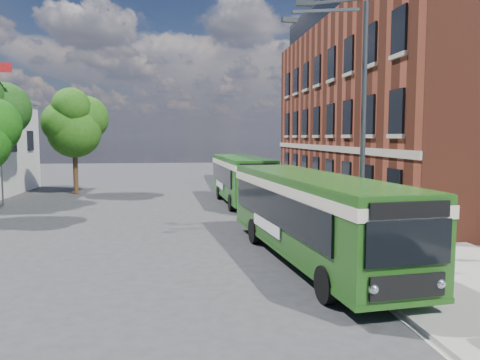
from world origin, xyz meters
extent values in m
plane|color=#2B2B2E|center=(0.00, 0.00, 0.00)|extent=(120.00, 120.00, 0.00)
cube|color=gray|center=(7.00, 8.00, 0.07)|extent=(6.00, 48.00, 0.15)
cube|color=beige|center=(3.95, 8.00, 0.01)|extent=(0.12, 48.00, 0.01)
cube|color=maroon|center=(14.00, 12.00, 6.00)|extent=(12.00, 26.00, 12.00)
cube|color=#B0A795|center=(7.96, 12.00, 3.60)|extent=(0.12, 26.00, 0.35)
cube|color=black|center=(14.00, 12.00, 13.10)|extent=(10.80, 24.80, 2.20)
cube|color=black|center=(8.57, 12.00, 13.10)|extent=(0.08, 24.00, 1.40)
cylinder|color=#3A3D3F|center=(-12.50, 13.00, 4.50)|extent=(0.10, 0.10, 9.00)
cube|color=#AA1318|center=(-12.05, 13.00, 8.60)|extent=(0.90, 0.02, 0.60)
cylinder|color=#3A3D3F|center=(5.20, -2.00, 0.15)|extent=(0.44, 0.44, 0.30)
cylinder|color=#3A3D3F|center=(5.20, -2.00, 4.50)|extent=(0.18, 0.18, 9.00)
cube|color=#3A3D3F|center=(3.96, -2.60, 8.80)|extent=(2.58, 0.46, 0.37)
cube|color=#3A3D3F|center=(3.96, -1.40, 8.80)|extent=(2.58, 0.46, 0.37)
cube|color=#3A3D3F|center=(2.73, -3.08, 8.55)|extent=(0.55, 0.22, 0.16)
cube|color=#3A3D3F|center=(2.73, -0.92, 8.55)|extent=(0.55, 0.22, 0.16)
cylinder|color=#3A3D3F|center=(5.60, -4.20, 1.25)|extent=(0.08, 0.08, 2.50)
cube|color=red|center=(5.60, -4.20, 2.35)|extent=(0.35, 0.04, 0.35)
cube|color=#1E4C14|center=(3.20, -2.38, 1.77)|extent=(3.78, 11.91, 2.45)
cube|color=#1E4C14|center=(3.20, -2.38, 0.50)|extent=(3.82, 11.95, 0.14)
cube|color=black|center=(1.89, -2.22, 1.90)|extent=(1.18, 9.85, 1.10)
cube|color=black|center=(4.44, -1.94, 1.90)|extent=(1.18, 9.85, 1.10)
cube|color=beige|center=(3.20, -2.38, 2.60)|extent=(3.85, 11.97, 0.32)
cube|color=#1E4C14|center=(3.20, -2.38, 2.96)|extent=(3.67, 11.80, 0.12)
cube|color=black|center=(3.85, -8.22, 1.95)|extent=(2.15, 0.32, 1.05)
cube|color=black|center=(3.85, -8.23, 2.70)|extent=(2.00, 0.30, 0.38)
cube|color=black|center=(3.85, -8.23, 0.95)|extent=(1.90, 0.29, 0.55)
sphere|color=silver|center=(3.01, -8.31, 0.95)|extent=(0.26, 0.26, 0.26)
sphere|color=silver|center=(4.69, -8.12, 0.95)|extent=(0.26, 0.26, 0.26)
cube|color=black|center=(2.55, 3.47, 2.00)|extent=(2.00, 0.30, 0.90)
cube|color=white|center=(1.81, -1.53, 1.15)|extent=(0.39, 3.18, 0.45)
cylinder|color=black|center=(2.49, -6.54, 0.50)|extent=(0.39, 1.02, 1.00)
cylinder|color=black|center=(4.81, -6.28, 0.50)|extent=(0.39, 1.02, 1.00)
cylinder|color=black|center=(1.70, 0.52, 0.50)|extent=(0.39, 1.02, 1.00)
cylinder|color=black|center=(4.03, 0.78, 0.50)|extent=(0.39, 1.02, 1.00)
cube|color=#175512|center=(2.63, 12.05, 1.77)|extent=(3.03, 10.07, 2.45)
cube|color=#175512|center=(2.63, 12.05, 0.50)|extent=(3.07, 10.11, 0.14)
cube|color=black|center=(1.34, 12.28, 1.90)|extent=(0.52, 8.14, 1.10)
cube|color=black|center=(3.89, 12.42, 1.90)|extent=(0.52, 8.14, 1.10)
cube|color=#ECE4C2|center=(2.63, 12.05, 2.60)|extent=(3.10, 10.13, 0.32)
cube|color=#175512|center=(2.63, 12.05, 2.96)|extent=(2.93, 9.96, 0.12)
cube|color=black|center=(2.90, 7.05, 1.95)|extent=(2.15, 0.20, 1.05)
cube|color=black|center=(2.90, 7.04, 2.70)|extent=(2.00, 0.19, 0.38)
cube|color=black|center=(2.90, 7.04, 0.95)|extent=(1.90, 0.18, 0.55)
sphere|color=silver|center=(2.05, 7.02, 0.95)|extent=(0.26, 0.26, 0.26)
sphere|color=silver|center=(3.75, 7.11, 0.95)|extent=(0.26, 0.26, 0.26)
cube|color=black|center=(2.36, 17.05, 2.00)|extent=(2.00, 0.19, 0.90)
cube|color=white|center=(1.29, 12.98, 1.15)|extent=(0.21, 3.20, 0.45)
cylinder|color=black|center=(1.64, 8.82, 0.50)|extent=(0.33, 1.01, 1.00)
cylinder|color=black|center=(3.97, 8.94, 0.50)|extent=(0.33, 1.01, 1.00)
cylinder|color=black|center=(1.35, 14.16, 0.50)|extent=(0.33, 1.01, 1.00)
cylinder|color=black|center=(3.68, 14.28, 0.50)|extent=(0.33, 1.01, 1.00)
imported|color=black|center=(5.33, -6.00, 0.92)|extent=(0.67, 0.59, 1.53)
imported|color=black|center=(7.02, -1.81, 0.87)|extent=(0.73, 0.59, 1.44)
sphere|color=#183E11|center=(-13.00, 15.12, 6.16)|extent=(3.61, 3.61, 3.61)
cylinder|color=#382214|center=(-9.18, 18.42, 1.69)|extent=(0.36, 0.36, 3.37)
sphere|color=#204D11|center=(-9.18, 18.42, 4.75)|extent=(3.98, 3.98, 3.98)
sphere|color=#204D11|center=(-8.42, 19.03, 5.74)|extent=(3.37, 3.37, 3.37)
sphere|color=#204D11|center=(-9.87, 17.88, 5.36)|extent=(3.06, 3.06, 3.06)
sphere|color=#204D11|center=(-9.18, 17.65, 6.51)|extent=(2.76, 2.76, 2.76)
camera|label=1|loc=(-1.18, -18.00, 4.33)|focal=35.00mm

